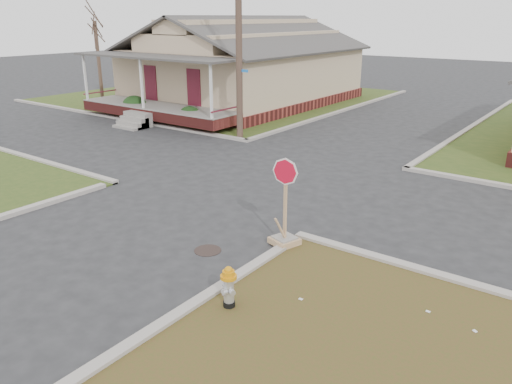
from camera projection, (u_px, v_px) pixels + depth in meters
The scene contains 11 objects.
ground at pixel (158, 222), 13.32m from camera, with size 120.00×120.00×0.00m, color #252628.
verge_far_left at pixel (221, 96), 34.25m from camera, with size 19.00×19.00×0.05m, color #2F4619.
curbs at pixel (266, 177), 17.12m from camera, with size 80.00×40.00×0.12m, color #A19A92, non-canonical shape.
manhole at pixel (208, 250), 11.71m from camera, with size 0.64×0.64×0.01m, color black.
corner_house at pixel (243, 66), 30.82m from camera, with size 10.10×15.50×5.30m.
utility_pole at pixel (239, 30), 20.88m from camera, with size 1.80×0.28×9.00m.
tree_far_left at pixel (99, 61), 31.66m from camera, with size 0.22×0.22×4.90m, color #49332A.
fire_hydrant at pixel (229, 285), 9.23m from camera, with size 0.31×0.31×0.83m.
stop_sign at pixel (285, 226), 11.80m from camera, with size 0.61×0.59×2.14m.
hedge_left at pixel (135, 106), 26.84m from camera, with size 1.48×1.21×1.13m, color #173814.
hedge_right at pixel (190, 116), 24.66m from camera, with size 1.33×1.09×1.01m, color #173814.
Camera 1 is at (9.39, -8.35, 5.20)m, focal length 35.00 mm.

